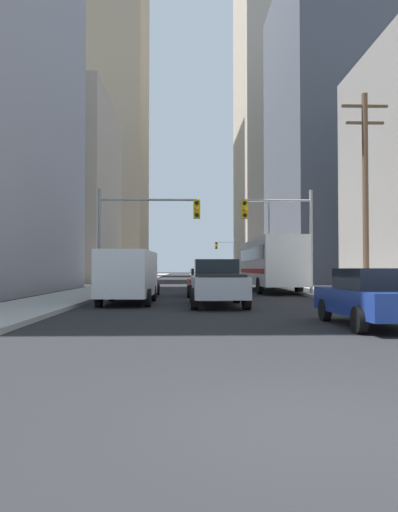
{
  "coord_description": "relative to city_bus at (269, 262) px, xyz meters",
  "views": [
    {
      "loc": [
        -1.19,
        -4.4,
        1.51
      ],
      "look_at": [
        0.0,
        35.32,
        2.58
      ],
      "focal_mm": 33.21,
      "sensor_mm": 36.0,
      "label": 1
    }
  ],
  "objects": [
    {
      "name": "traffic_signal_near_right",
      "position": [
        -0.18,
        -4.62,
        2.13
      ],
      "size": [
        4.07,
        0.44,
        6.0
      ],
      "color": "gray",
      "rests_on": "ground"
    },
    {
      "name": "sedan_red",
      "position": [
        -4.52,
        -5.37,
        -1.16
      ],
      "size": [
        1.95,
        4.25,
        1.52
      ],
      "color": "maroon",
      "rests_on": "ground"
    },
    {
      "name": "pickup_truck_silver",
      "position": [
        -4.3,
        -11.96,
        -1.0
      ],
      "size": [
        2.2,
        5.42,
        1.9
      ],
      "color": "#B7BABF",
      "rests_on": "ground"
    },
    {
      "name": "ground_plane",
      "position": [
        -4.43,
        -26.83,
        -1.93
      ],
      "size": [
        400.0,
        400.0,
        0.0
      ],
      "primitive_type": "plane",
      "color": "black"
    },
    {
      "name": "city_bus",
      "position": [
        0.0,
        0.0,
        0.0
      ],
      "size": [
        2.67,
        11.5,
        3.4
      ],
      "color": "silver",
      "rests_on": "ground"
    },
    {
      "name": "building_left_far_tower",
      "position": [
        -21.02,
        63.19,
        30.69
      ],
      "size": [
        14.8,
        21.17,
        65.25
      ],
      "primitive_type": "cube",
      "color": "tan",
      "rests_on": "ground"
    },
    {
      "name": "building_right_far_highrise",
      "position": [
        15.71,
        59.54,
        32.26
      ],
      "size": [
        21.51,
        22.89,
        68.39
      ],
      "primitive_type": "cube",
      "color": "#B7A893",
      "rests_on": "ground"
    },
    {
      "name": "sidewalk_right",
      "position": [
        2.56,
        23.17,
        -1.85
      ],
      "size": [
        3.19,
        160.0,
        0.15
      ],
      "primitive_type": "cube",
      "color": "#9E9E99",
      "rests_on": "ground"
    },
    {
      "name": "sidewalk_left",
      "position": [
        -11.41,
        23.17,
        -1.85
      ],
      "size": [
        3.19,
        160.0,
        0.15
      ],
      "primitive_type": "cube",
      "color": "#9E9E99",
      "rests_on": "ground"
    },
    {
      "name": "sedan_blue",
      "position": [
        -0.72,
        -19.06,
        -1.16
      ],
      "size": [
        1.96,
        4.27,
        1.52
      ],
      "color": "navy",
      "rests_on": "ground"
    },
    {
      "name": "street_lamp_right",
      "position": [
        1.23,
        9.39,
        2.64
      ],
      "size": [
        2.64,
        0.32,
        7.5
      ],
      "color": "gray",
      "rests_on": "ground"
    },
    {
      "name": "traffic_signal_near_left",
      "position": [
        -7.89,
        -4.62,
        2.2
      ],
      "size": [
        5.75,
        0.44,
        6.0
      ],
      "color": "gray",
      "rests_on": "ground"
    },
    {
      "name": "traffic_signal_far_right",
      "position": [
        0.36,
        37.12,
        2.07
      ],
      "size": [
        2.9,
        0.44,
        6.0
      ],
      "color": "gray",
      "rests_on": "ground"
    },
    {
      "name": "cargo_van_white",
      "position": [
        -8.04,
        -10.82,
        -0.64
      ],
      "size": [
        2.16,
        5.27,
        2.26
      ],
      "color": "white",
      "rests_on": "ground"
    },
    {
      "name": "building_right_mid_block",
      "position": [
        12.5,
        22.08,
        15.34
      ],
      "size": [
        14.85,
        20.25,
        34.53
      ],
      "primitive_type": "cube",
      "color": "#4C515B",
      "rests_on": "ground"
    },
    {
      "name": "sedan_navy",
      "position": [
        -8.05,
        -5.22,
        -1.16
      ],
      "size": [
        1.95,
        4.24,
        1.52
      ],
      "color": "#141E4C",
      "rests_on": "ground"
    },
    {
      "name": "utility_pole_right",
      "position": [
        2.88,
        -9.33,
        3.24
      ],
      "size": [
        2.2,
        0.28,
        9.8
      ],
      "color": "brown",
      "rests_on": "ground"
    },
    {
      "name": "building_left_mid_office",
      "position": [
        -23.23,
        24.96,
        8.75
      ],
      "size": [
        17.71,
        18.33,
        21.35
      ],
      "primitive_type": "cube",
      "color": "#B7A893",
      "rests_on": "ground"
    }
  ]
}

